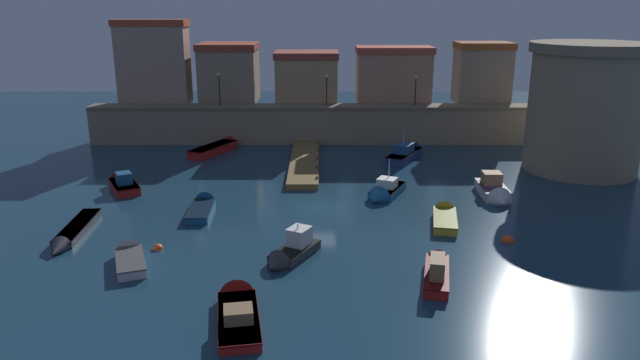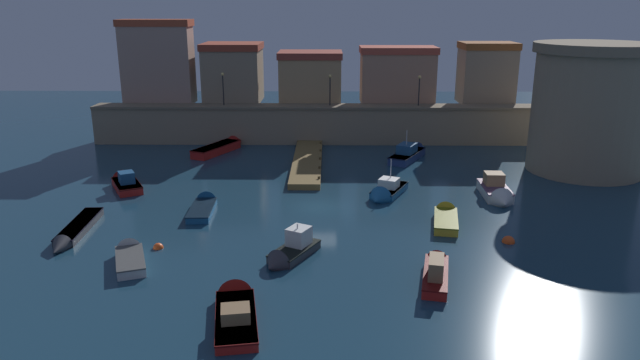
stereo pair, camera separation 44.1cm
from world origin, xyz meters
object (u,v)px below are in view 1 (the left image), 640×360
moored_boat_0 (409,152)px  moored_boat_1 (131,256)px  moored_boat_2 (439,268)px  moored_boat_5 (74,233)px  moored_boat_11 (292,252)px  moored_boat_3 (221,147)px  moored_boat_4 (386,192)px  quay_lamp_2 (418,85)px  moored_boat_7 (239,306)px  moored_boat_9 (497,192)px  moored_boat_6 (205,205)px  mooring_buoy_0 (160,249)px  mooring_buoy_1 (509,241)px  fortress_tower (588,108)px  moored_boat_10 (447,216)px  quay_lamp_1 (329,85)px  moored_boat_8 (124,182)px  quay_lamp_0 (221,84)px

moored_boat_0 → moored_boat_1: 30.33m
moored_boat_2 → moored_boat_5: (-21.76, 5.33, -0.17)m
moored_boat_0 → moored_boat_11: size_ratio=1.49×
moored_boat_3 → moored_boat_11: 26.99m
moored_boat_4 → quay_lamp_2: bearing=-170.6°
moored_boat_3 → moored_boat_7: moored_boat_3 is taller
quay_lamp_2 → moored_boat_9: quay_lamp_2 is taller
moored_boat_6 → mooring_buoy_0: bearing=166.7°
moored_boat_3 → moored_boat_7: 32.25m
moored_boat_3 → moored_boat_5: moored_boat_3 is taller
moored_boat_6 → moored_boat_4: bearing=-80.3°
mooring_buoy_0 → mooring_buoy_1: mooring_buoy_1 is taller
fortress_tower → moored_boat_7: 36.82m
quay_lamp_2 → moored_boat_6: size_ratio=0.57×
moored_boat_3 → moored_boat_10: 26.63m
quay_lamp_1 → moored_boat_10: size_ratio=0.58×
moored_boat_0 → quay_lamp_1: bearing=78.2°
quay_lamp_2 → moored_boat_5: size_ratio=0.42×
moored_boat_2 → fortress_tower: bearing=-26.4°
mooring_buoy_0 → moored_boat_1: bearing=-123.1°
moored_boat_9 → quay_lamp_1: bearing=-144.0°
moored_boat_4 → moored_boat_9: bearing=112.4°
moored_boat_4 → mooring_buoy_0: 17.56m
moored_boat_2 → moored_boat_9: (6.85, 13.14, 0.07)m
fortress_tower → moored_boat_9: size_ratio=2.05×
moored_boat_0 → moored_boat_10: 16.86m
fortress_tower → moored_boat_8: (-38.37, -5.26, -5.11)m
moored_boat_1 → moored_boat_4: 19.48m
moored_boat_8 → fortress_tower: bearing=-110.4°
quay_lamp_2 → moored_boat_1: size_ratio=0.64×
quay_lamp_0 → moored_boat_2: (16.59, -31.61, -5.72)m
moored_boat_8 → moored_boat_9: 28.92m
moored_boat_11 → moored_boat_5: bearing=-75.1°
moored_boat_7 → moored_boat_11: size_ratio=1.39×
moored_boat_2 → moored_boat_4: 13.55m
moored_boat_8 → moored_boat_0: bearing=-96.3°
moored_boat_7 → moored_boat_9: size_ratio=1.21×
fortress_tower → moored_boat_3: 33.75m
fortress_tower → moored_boat_9: bearing=-140.5°
moored_boat_5 → mooring_buoy_0: moored_boat_5 is taller
moored_boat_1 → moored_boat_8: bearing=-1.0°
moored_boat_1 → mooring_buoy_0: bearing=-53.4°
moored_boat_3 → moored_boat_6: size_ratio=1.36×
moored_boat_9 → moored_boat_5: bearing=-72.7°
moored_boat_2 → moored_boat_8: size_ratio=1.10×
moored_boat_3 → moored_boat_8: (-5.70, -12.01, -0.01)m
moored_boat_4 → moored_boat_5: 21.88m
quay_lamp_2 → moored_boat_9: (3.34, -18.47, -5.50)m
moored_boat_10 → moored_boat_0: bearing=10.6°
moored_boat_10 → quay_lamp_1: bearing=28.8°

